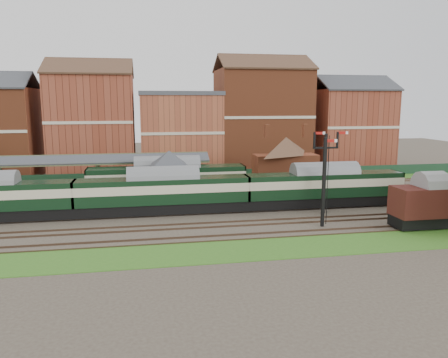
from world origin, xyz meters
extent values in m
plane|color=#473D33|center=(0.00, 0.00, 0.00)|extent=(160.00, 160.00, 0.00)
cube|color=#2D6619|center=(0.00, 16.00, 0.03)|extent=(90.00, 4.50, 0.06)
cube|color=#2D6619|center=(0.00, -12.00, 0.03)|extent=(90.00, 5.00, 0.06)
cube|color=#193823|center=(0.00, 18.00, 0.75)|extent=(90.00, 0.12, 1.50)
cube|color=#2D2D2D|center=(-5.00, 9.75, 0.50)|extent=(55.00, 3.40, 1.00)
cube|color=#637855|center=(-3.00, 3.25, 1.20)|extent=(3.40, 3.20, 2.40)
cube|color=#515A38|center=(-3.00, 3.25, 3.40)|extent=(3.60, 3.40, 2.00)
pyramid|color=#383A3F|center=(-3.00, 3.25, 5.20)|extent=(5.40, 5.40, 1.60)
cube|color=brown|center=(5.00, 3.25, 1.10)|extent=(3.00, 2.40, 2.20)
cube|color=#4C3323|center=(5.00, 2.60, 2.55)|extent=(3.20, 1.34, 0.79)
cube|color=#4C3323|center=(5.00, 3.90, 2.55)|extent=(3.20, 1.34, 0.79)
cube|color=brown|center=(12.00, 9.75, 2.75)|extent=(8.00, 3.00, 3.50)
pyramid|color=#4C3323|center=(12.00, 9.75, 5.60)|extent=(8.10, 8.10, 2.20)
cube|color=brown|center=(9.50, 9.75, 6.10)|extent=(0.60, 0.60, 1.60)
cube|color=brown|center=(14.50, 9.75, 6.10)|extent=(0.60, 0.60, 1.60)
cube|color=#515A38|center=(0.00, 11.05, 2.70)|extent=(0.22, 0.22, 3.40)
cube|color=#383A3F|center=(-11.00, 8.80, 4.60)|extent=(26.00, 1.99, 0.90)
cube|color=#383A3F|center=(-11.00, 10.70, 4.60)|extent=(26.00, 1.99, 0.90)
cube|color=#515A38|center=(-11.00, 9.75, 4.98)|extent=(26.00, 0.20, 0.20)
cube|color=black|center=(12.00, -2.50, 4.00)|extent=(0.25, 0.25, 8.00)
cube|color=black|center=(12.00, -2.50, 6.60)|extent=(2.60, 0.18, 0.18)
cube|color=#B2140F|center=(11.35, -2.50, 8.05)|extent=(1.10, 0.08, 0.25)
cube|color=#B2140F|center=(13.75, -2.50, 8.05)|extent=(1.10, 0.08, 0.25)
cube|color=black|center=(10.00, -7.00, 4.00)|extent=(0.25, 0.25, 8.00)
cube|color=#B2140F|center=(10.55, -7.00, 7.70)|extent=(1.10, 0.08, 0.25)
cube|color=brown|center=(-13.00, 25.00, 7.50)|extent=(12.00, 10.00, 15.00)
cube|color=#9E5133|center=(0.00, 25.00, 6.00)|extent=(12.00, 10.00, 12.00)
cube|color=brown|center=(13.00, 25.00, 8.00)|extent=(14.00, 10.00, 16.00)
cube|color=brown|center=(28.00, 25.00, 6.50)|extent=(12.00, 10.00, 13.00)
cube|color=black|center=(-3.81, 0.00, 0.68)|extent=(16.91, 2.37, 1.03)
cube|color=black|center=(-3.81, 0.00, 2.41)|extent=(16.91, 2.63, 2.44)
cube|color=beige|center=(-3.81, 0.00, 2.71)|extent=(16.93, 2.67, 0.85)
cube|color=slate|center=(-3.81, 0.00, 3.78)|extent=(16.91, 2.63, 0.56)
cube|color=black|center=(13.10, 0.00, 0.68)|extent=(16.91, 2.37, 1.03)
cube|color=black|center=(13.10, 0.00, 2.41)|extent=(16.91, 2.63, 2.44)
cube|color=beige|center=(13.10, 0.00, 2.71)|extent=(16.93, 2.67, 0.85)
cube|color=slate|center=(13.10, 0.00, 3.78)|extent=(16.91, 2.63, 0.56)
cube|color=black|center=(-3.07, 6.50, 0.70)|extent=(17.72, 2.48, 1.08)
cube|color=black|center=(-3.07, 6.50, 2.52)|extent=(17.72, 2.76, 2.56)
cube|color=beige|center=(-3.07, 6.50, 2.83)|extent=(17.74, 2.80, 0.89)
cube|color=slate|center=(-3.07, 6.50, 3.95)|extent=(17.72, 2.76, 0.59)
cube|color=black|center=(19.11, -9.00, 0.64)|extent=(6.44, 2.37, 0.97)
cube|color=#401212|center=(19.11, -9.00, 2.41)|extent=(6.44, 2.79, 2.57)
cube|color=gray|center=(19.11, -9.00, 3.83)|extent=(6.44, 2.79, 0.47)
camera|label=1|loc=(-5.50, -42.72, 11.02)|focal=35.00mm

